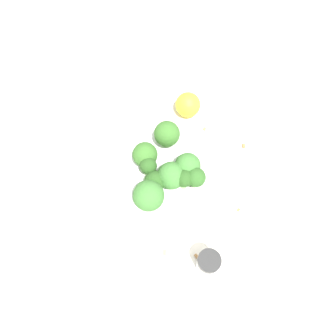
{
  "coord_description": "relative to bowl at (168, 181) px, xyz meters",
  "views": [
    {
      "loc": [
        0.26,
        0.03,
        0.62
      ],
      "look_at": [
        0.0,
        0.0,
        0.08
      ],
      "focal_mm": 35.0,
      "sensor_mm": 36.0,
      "label": 1
    }
  ],
  "objects": [
    {
      "name": "ground_plane",
      "position": [
        0.0,
        0.0,
        -0.02
      ],
      "size": [
        3.0,
        3.0,
        0.0
      ],
      "primitive_type": "plane",
      "color": "silver"
    },
    {
      "name": "bowl",
      "position": [
        0.0,
        0.0,
        0.0
      ],
      "size": [
        0.23,
        0.23,
        0.05
      ],
      "primitive_type": "cylinder",
      "color": "white",
      "rests_on": "ground_plane"
    },
    {
      "name": "broccoli_floret_0",
      "position": [
        -0.02,
        -0.05,
        0.06
      ],
      "size": [
        0.05,
        0.05,
        0.06
      ],
      "color": "#8EB770",
      "rests_on": "bowl"
    },
    {
      "name": "broccoli_floret_1",
      "position": [
        0.06,
        -0.03,
        0.06
      ],
      "size": [
        0.06,
        0.06,
        0.07
      ],
      "color": "#7A9E5B",
      "rests_on": "bowl"
    },
    {
      "name": "broccoli_floret_2",
      "position": [
        0.01,
        0.01,
        0.05
      ],
      "size": [
        0.05,
        0.05,
        0.06
      ],
      "color": "#8EB770",
      "rests_on": "bowl"
    },
    {
      "name": "broccoli_floret_3",
      "position": [
        -0.07,
        -0.01,
        0.06
      ],
      "size": [
        0.05,
        0.05,
        0.06
      ],
      "color": "#7A9E5B",
      "rests_on": "bowl"
    },
    {
      "name": "broccoli_floret_4",
      "position": [
        0.02,
        0.03,
        0.06
      ],
      "size": [
        0.03,
        0.03,
        0.05
      ],
      "color": "#8EB770",
      "rests_on": "bowl"
    },
    {
      "name": "broccoli_floret_5",
      "position": [
        0.01,
        0.05,
        0.06
      ],
      "size": [
        0.04,
        0.04,
        0.05
      ],
      "color": "#8EB770",
      "rests_on": "bowl"
    },
    {
      "name": "broccoli_floret_6",
      "position": [
        -0.01,
        0.04,
        0.05
      ],
      "size": [
        0.05,
        0.05,
        0.06
      ],
      "color": "#8EB770",
      "rests_on": "bowl"
    },
    {
      "name": "broccoli_floret_7",
      "position": [
        0.0,
        -0.04,
        0.06
      ],
      "size": [
        0.03,
        0.03,
        0.05
      ],
      "color": "#8EB770",
      "rests_on": "bowl"
    },
    {
      "name": "broccoli_floret_8",
      "position": [
        0.03,
        -0.02,
        0.05
      ],
      "size": [
        0.04,
        0.04,
        0.05
      ],
      "color": "#8EB770",
      "rests_on": "bowl"
    },
    {
      "name": "pepper_shaker",
      "position": [
        0.15,
        0.09,
        0.01
      ],
      "size": [
        0.04,
        0.04,
        0.06
      ],
      "color": "#B2B7BC",
      "rests_on": "ground_plane"
    },
    {
      "name": "lemon_wedge",
      "position": [
        -0.19,
        0.02,
        0.0
      ],
      "size": [
        0.06,
        0.06,
        0.06
      ],
      "primitive_type": "sphere",
      "color": "yellow",
      "rests_on": "ground_plane"
    },
    {
      "name": "almond_crumb_0",
      "position": [
        0.14,
        0.07,
        -0.02
      ],
      "size": [
        0.01,
        0.01,
        0.01
      ],
      "primitive_type": "cube",
      "rotation": [
        0.0,
        0.0,
        3.97
      ],
      "color": "olive",
      "rests_on": "ground_plane"
    },
    {
      "name": "almond_crumb_1",
      "position": [
        0.04,
        0.15,
        -0.02
      ],
      "size": [
        0.01,
        0.01,
        0.01
      ],
      "primitive_type": "cube",
      "rotation": [
        0.0,
        0.0,
        5.68
      ],
      "color": "olive",
      "rests_on": "ground_plane"
    },
    {
      "name": "almond_crumb_2",
      "position": [
        -0.15,
        0.07,
        -0.02
      ],
      "size": [
        0.01,
        0.01,
        0.01
      ],
      "primitive_type": "cube",
      "rotation": [
        0.0,
        0.0,
        2.78
      ],
      "color": "#AD7F4C",
      "rests_on": "ground_plane"
    },
    {
      "name": "almond_crumb_3",
      "position": [
        0.14,
        0.01,
        -0.02
      ],
      "size": [
        0.01,
        0.01,
        0.01
      ],
      "primitive_type": "cube",
      "rotation": [
        0.0,
        0.0,
        3.24
      ],
      "color": "tan",
      "rests_on": "ground_plane"
    },
    {
      "name": "almond_crumb_4",
      "position": [
        -0.11,
        0.15,
        -0.02
      ],
      "size": [
        0.01,
        0.01,
        0.01
      ],
      "primitive_type": "cube",
      "rotation": [
        0.0,
        0.0,
        0.09
      ],
      "color": "olive",
      "rests_on": "ground_plane"
    }
  ]
}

